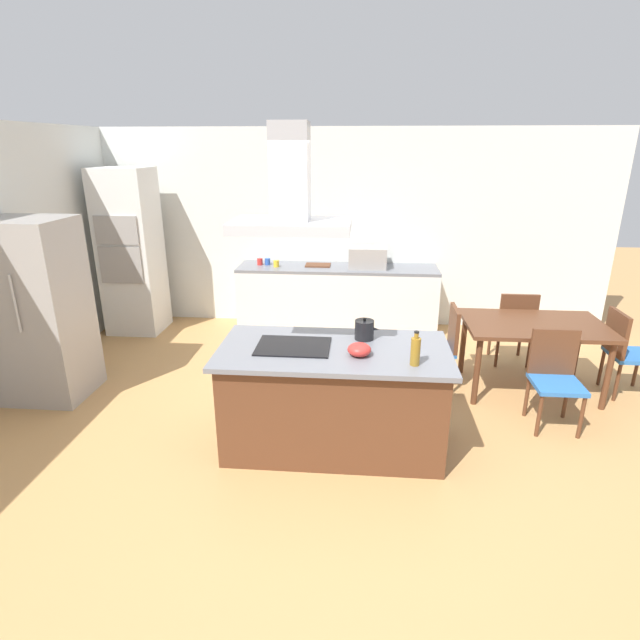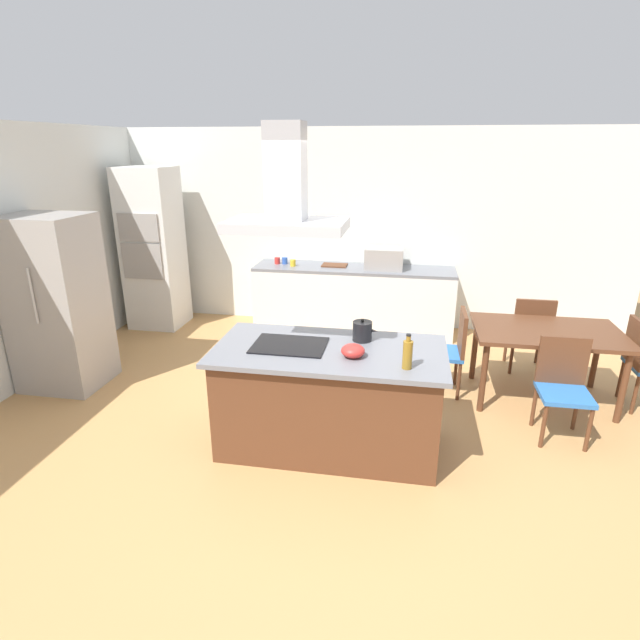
% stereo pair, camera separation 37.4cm
% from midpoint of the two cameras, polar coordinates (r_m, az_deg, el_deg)
% --- Properties ---
extents(ground, '(16.00, 16.00, 0.00)m').
position_cam_midpoint_polar(ground, '(5.81, 5.22, -5.90)').
color(ground, tan).
extents(wall_back, '(7.20, 0.10, 2.70)m').
position_cam_midpoint_polar(wall_back, '(7.09, 6.83, 10.13)').
color(wall_back, silver).
rests_on(wall_back, ground).
extents(wall_left, '(0.10, 8.80, 2.70)m').
position_cam_midpoint_polar(wall_left, '(6.21, -28.69, 6.60)').
color(wall_left, silver).
rests_on(wall_left, ground).
extents(kitchen_island, '(1.89, 0.96, 0.90)m').
position_cam_midpoint_polar(kitchen_island, '(4.27, 3.58, -8.86)').
color(kitchen_island, '#59331E').
rests_on(kitchen_island, ground).
extents(cooktop, '(0.60, 0.44, 0.01)m').
position_cam_midpoint_polar(cooktop, '(4.12, -0.91, -2.94)').
color(cooktop, black).
rests_on(cooktop, kitchen_island).
extents(tea_kettle, '(0.21, 0.16, 0.19)m').
position_cam_midpoint_polar(tea_kettle, '(4.24, 7.39, -1.30)').
color(tea_kettle, black).
rests_on(tea_kettle, kitchen_island).
extents(olive_oil_bottle, '(0.07, 0.07, 0.27)m').
position_cam_midpoint_polar(olive_oil_bottle, '(3.77, 12.78, -3.85)').
color(olive_oil_bottle, olive).
rests_on(olive_oil_bottle, kitchen_island).
extents(mixing_bowl, '(0.19, 0.19, 0.10)m').
position_cam_midpoint_polar(mixing_bowl, '(3.92, 6.52, -3.55)').
color(mixing_bowl, red).
rests_on(mixing_bowl, kitchen_island).
extents(back_counter, '(2.71, 0.62, 0.90)m').
position_cam_midpoint_polar(back_counter, '(6.94, 5.33, 2.35)').
color(back_counter, silver).
rests_on(back_counter, ground).
extents(countertop_microwave, '(0.50, 0.38, 0.28)m').
position_cam_midpoint_polar(countertop_microwave, '(6.77, 8.91, 6.94)').
color(countertop_microwave, '#9E9993').
rests_on(countertop_microwave, back_counter).
extents(coffee_mug_red, '(0.08, 0.08, 0.09)m').
position_cam_midpoint_polar(coffee_mug_red, '(7.01, -3.36, 6.76)').
color(coffee_mug_red, red).
rests_on(coffee_mug_red, back_counter).
extents(coffee_mug_blue, '(0.08, 0.08, 0.09)m').
position_cam_midpoint_polar(coffee_mug_blue, '(7.00, -2.50, 6.76)').
color(coffee_mug_blue, '#2D56B2').
rests_on(coffee_mug_blue, back_counter).
extents(coffee_mug_yellow, '(0.08, 0.08, 0.09)m').
position_cam_midpoint_polar(coffee_mug_yellow, '(6.86, -1.54, 6.51)').
color(coffee_mug_yellow, gold).
rests_on(coffee_mug_yellow, back_counter).
extents(cutting_board, '(0.34, 0.24, 0.02)m').
position_cam_midpoint_polar(cutting_board, '(6.90, 3.23, 6.24)').
color(cutting_board, '#59331E').
rests_on(cutting_board, back_counter).
extents(wall_oven_stack, '(0.70, 0.66, 2.20)m').
position_cam_midpoint_polar(wall_oven_stack, '(7.32, -17.09, 7.72)').
color(wall_oven_stack, silver).
rests_on(wall_oven_stack, ground).
extents(refrigerator, '(0.80, 0.73, 1.82)m').
position_cam_midpoint_polar(refrigerator, '(5.78, -26.18, 1.69)').
color(refrigerator, '#9E9993').
rests_on(refrigerator, ground).
extents(dining_table, '(1.40, 0.90, 0.75)m').
position_cam_midpoint_polar(dining_table, '(5.50, 26.26, -1.86)').
color(dining_table, '#59331E').
rests_on(dining_table, ground).
extents(chair_at_left_end, '(0.42, 0.42, 0.89)m').
position_cam_midpoint_polar(chair_at_left_end, '(5.36, 16.61, -2.94)').
color(chair_at_left_end, '#2D6BB7').
rests_on(chair_at_left_end, ground).
extents(chair_facing_island, '(0.42, 0.42, 0.89)m').
position_cam_midpoint_polar(chair_facing_island, '(4.97, 27.96, -6.30)').
color(chair_facing_island, '#2D6BB7').
rests_on(chair_facing_island, ground).
extents(chair_facing_back_wall, '(0.42, 0.42, 0.89)m').
position_cam_midpoint_polar(chair_facing_back_wall, '(6.15, 24.47, -1.04)').
color(chair_facing_back_wall, '#2D6BB7').
rests_on(chair_facing_back_wall, ground).
extents(range_hood, '(0.90, 0.55, 0.78)m').
position_cam_midpoint_polar(range_hood, '(3.83, -1.00, 13.86)').
color(range_hood, '#ADADB2').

